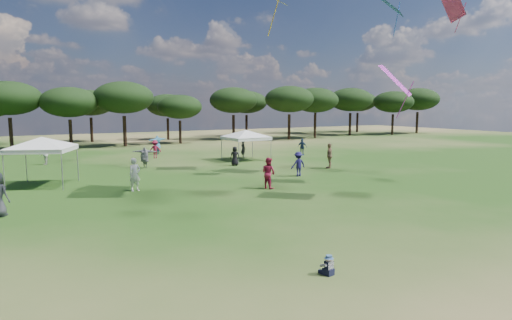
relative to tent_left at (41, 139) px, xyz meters
The scene contains 6 objects.
ground 22.11m from the tent_left, 72.10° to the right, with size 140.00×140.00×0.00m, color #264A16.
tree_line 28.19m from the tent_left, 71.02° to the left, with size 108.78×17.63×7.77m.
tent_left is the anchor object (origin of this frame).
tent_right 16.93m from the tent_left, 16.48° to the left, with size 6.79×6.79×2.95m.
toddler 20.09m from the tent_left, 72.19° to the right, with size 0.41×0.44×0.57m.
festival_crowd 8.24m from the tent_left, 24.77° to the left, with size 28.60×21.63×1.93m.
Camera 1 is at (-8.13, -7.17, 4.74)m, focal length 30.00 mm.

